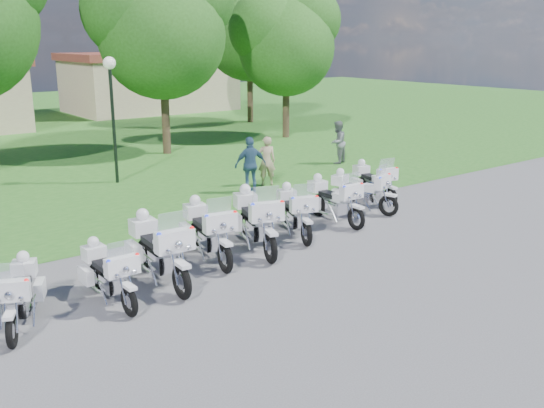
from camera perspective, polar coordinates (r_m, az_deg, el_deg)
ground at (r=14.78m, az=2.03°, el=-4.69°), size 100.00×100.00×0.00m
grass_lawn at (r=39.09m, az=-23.98°, el=6.56°), size 100.00×48.00×0.01m
motorcycle_0 at (r=11.96m, az=-22.69°, el=-7.77°), size 1.26×2.00×1.44m
motorcycle_1 at (r=12.41m, az=-15.14°, el=-6.26°), size 0.71×2.13×1.43m
motorcycle_2 at (r=13.10m, az=-10.61°, el=-4.20°), size 0.94×2.62×1.76m
motorcycle_3 at (r=14.32m, az=-6.10°, el=-2.46°), size 1.08×2.48×1.68m
motorcycle_4 at (r=14.93m, az=-1.58°, el=-1.47°), size 1.37×2.57×1.78m
motorcycle_5 at (r=16.01m, az=2.15°, el=-0.66°), size 1.28×2.21×1.56m
motorcycle_6 at (r=17.24m, az=5.80°, el=0.44°), size 0.81×2.32×1.56m
motorcycle_7 at (r=18.41m, az=8.31°, el=1.25°), size 1.16×2.19×1.51m
motorcycle_8 at (r=19.71m, az=9.52°, el=2.12°), size 1.00×2.22×1.51m
lamp_post at (r=22.21m, az=-14.90°, el=10.38°), size 0.44×0.44×4.46m
tree_2 at (r=27.68m, az=-10.52°, el=16.47°), size 6.50×5.55×8.67m
tree_3 at (r=31.98m, az=1.26°, el=15.35°), size 5.77×4.92×7.69m
tree_4 at (r=38.12m, az=-2.24°, el=16.59°), size 6.71×5.73×8.95m
building_east at (r=45.40m, az=-11.42°, el=11.22°), size 11.44×7.28×4.10m
bystander_a at (r=21.40m, az=-0.51°, el=4.04°), size 0.76×0.66×1.75m
bystander_b at (r=25.42m, az=6.18°, el=5.77°), size 1.05×0.95×1.77m
bystander_c at (r=20.40m, az=-2.03°, el=3.69°), size 1.19×0.72×1.90m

